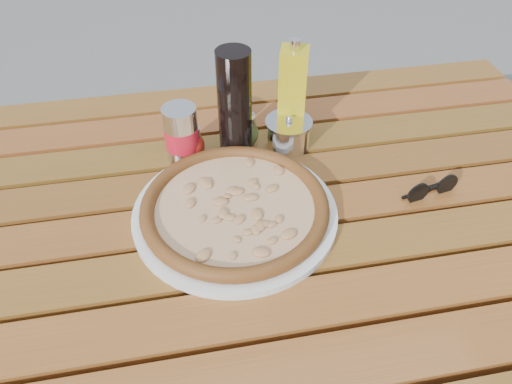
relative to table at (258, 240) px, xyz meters
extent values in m
cube|color=#331E0B|center=(-0.64, 0.39, -0.32)|extent=(0.06, 0.06, 0.70)
cube|color=#36200C|center=(0.64, 0.39, -0.32)|extent=(0.06, 0.06, 0.70)
cube|color=#38200C|center=(0.00, 0.00, 0.03)|extent=(1.36, 0.86, 0.04)
cube|color=#5F2E10|center=(0.00, -0.30, 0.06)|extent=(1.40, 0.09, 0.03)
cube|color=#5F3010|center=(0.00, -0.20, 0.06)|extent=(1.40, 0.09, 0.03)
cube|color=#57300F|center=(0.00, -0.10, 0.06)|extent=(1.40, 0.09, 0.03)
cube|color=#5A2D0F|center=(0.00, 0.00, 0.06)|extent=(1.40, 0.09, 0.03)
cube|color=#512A0E|center=(0.00, 0.10, 0.06)|extent=(1.40, 0.09, 0.03)
cube|color=#4E2E0D|center=(0.00, 0.20, 0.06)|extent=(1.40, 0.09, 0.03)
cube|color=#5B2A10|center=(0.00, 0.30, 0.06)|extent=(1.40, 0.09, 0.03)
cube|color=#532D0E|center=(0.00, 0.41, 0.06)|extent=(1.40, 0.09, 0.03)
cylinder|color=silver|center=(-0.04, 0.00, 0.08)|extent=(0.43, 0.43, 0.01)
cylinder|color=beige|center=(-0.04, 0.00, 0.09)|extent=(0.38, 0.38, 0.01)
torus|color=black|center=(-0.04, 0.00, 0.10)|extent=(0.40, 0.40, 0.03)
ellipsoid|color=#AD2113|center=(-0.10, 0.18, 0.11)|extent=(0.06, 0.06, 0.06)
cylinder|color=silver|center=(-0.10, 0.18, 0.14)|extent=(0.05, 0.05, 0.02)
ellipsoid|color=white|center=(-0.10, 0.18, 0.15)|extent=(0.04, 0.04, 0.02)
ellipsoid|color=#3C451B|center=(0.01, 0.20, 0.11)|extent=(0.07, 0.07, 0.06)
cylinder|color=white|center=(0.01, 0.20, 0.14)|extent=(0.05, 0.05, 0.02)
ellipsoid|color=white|center=(0.01, 0.20, 0.15)|extent=(0.05, 0.05, 0.02)
cylinder|color=black|center=(-0.01, 0.19, 0.19)|extent=(0.08, 0.08, 0.22)
cylinder|color=silver|center=(-0.12, 0.18, 0.14)|extent=(0.09, 0.09, 0.12)
cylinder|color=#B61224|center=(-0.12, 0.18, 0.13)|extent=(0.09, 0.09, 0.04)
cube|color=#B29E13|center=(0.11, 0.23, 0.17)|extent=(0.07, 0.07, 0.19)
cylinder|color=silver|center=(0.11, 0.23, 0.28)|extent=(0.03, 0.03, 0.02)
cylinder|color=white|center=(0.10, 0.18, 0.10)|extent=(0.09, 0.09, 0.05)
cylinder|color=silver|center=(0.10, 0.18, 0.13)|extent=(0.10, 0.10, 0.01)
sphere|color=silver|center=(0.10, 0.18, 0.14)|extent=(0.01, 0.01, 0.01)
cylinder|color=black|center=(0.29, -0.02, 0.09)|extent=(0.04, 0.01, 0.04)
cylinder|color=black|center=(0.35, -0.01, 0.09)|extent=(0.04, 0.01, 0.04)
cube|color=black|center=(0.32, -0.02, 0.10)|extent=(0.02, 0.01, 0.00)
cube|color=black|center=(0.31, -0.01, 0.08)|extent=(0.09, 0.02, 0.00)
cube|color=black|center=(0.33, 0.00, 0.08)|extent=(0.09, 0.02, 0.00)
camera|label=1|loc=(-0.12, -0.62, 0.70)|focal=35.00mm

